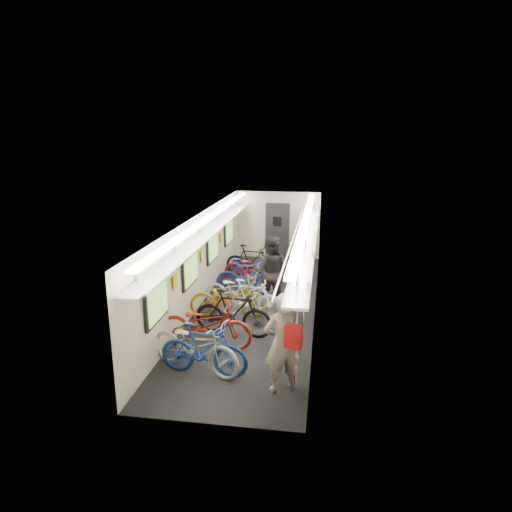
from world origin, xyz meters
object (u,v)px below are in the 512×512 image
(passenger_mid, at_px, (270,272))
(bicycle_0, at_px, (195,345))
(backpack, at_px, (293,337))
(bicycle_1, at_px, (204,349))
(passenger_near, at_px, (282,343))

(passenger_mid, bearing_deg, bicycle_0, 77.33)
(bicycle_0, distance_m, backpack, 2.27)
(bicycle_1, relative_size, passenger_near, 0.94)
(bicycle_0, height_order, passenger_near, passenger_near)
(passenger_near, xyz_separation_m, backpack, (0.22, -0.52, 0.38))
(bicycle_0, height_order, passenger_mid, passenger_mid)
(bicycle_0, distance_m, bicycle_1, 0.24)
(bicycle_0, distance_m, passenger_mid, 3.66)
(passenger_near, bearing_deg, passenger_mid, -107.92)
(bicycle_1, bearing_deg, passenger_near, -96.84)
(bicycle_0, distance_m, passenger_near, 1.78)
(bicycle_0, height_order, bicycle_1, bicycle_0)
(bicycle_0, height_order, backpack, backpack)
(passenger_mid, relative_size, backpack, 5.02)
(bicycle_1, distance_m, passenger_near, 1.57)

